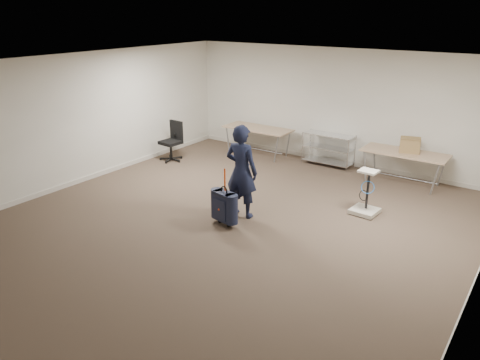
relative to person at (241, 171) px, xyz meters
The scene contains 10 objects.
ground 1.03m from the person, 85.02° to the right, with size 9.00×9.00×0.00m, color #48382B.
room_shell 1.18m from the person, 86.82° to the left, with size 8.00×9.00×9.00m.
folding_table_left 3.89m from the person, 118.51° to the left, with size 1.80×0.75×0.73m.
folding_table_right 3.93m from the person, 60.29° to the left, with size 1.80×0.75×0.73m.
wire_shelf 3.69m from the person, 89.27° to the left, with size 1.22×0.47×0.80m.
person is the anchor object (origin of this frame).
suitcase 0.73m from the person, 90.76° to the right, with size 0.43×0.30×1.07m.
office_chair 3.87m from the person, 152.23° to the left, with size 0.60×0.60×0.99m.
equipment_cart 2.42m from the person, 36.71° to the left, with size 0.51×0.51×0.87m.
cardboard_box 4.02m from the person, 59.84° to the left, with size 0.42×0.31×0.31m, color #9D6A49.
Camera 1 is at (4.53, -6.05, 3.67)m, focal length 35.00 mm.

